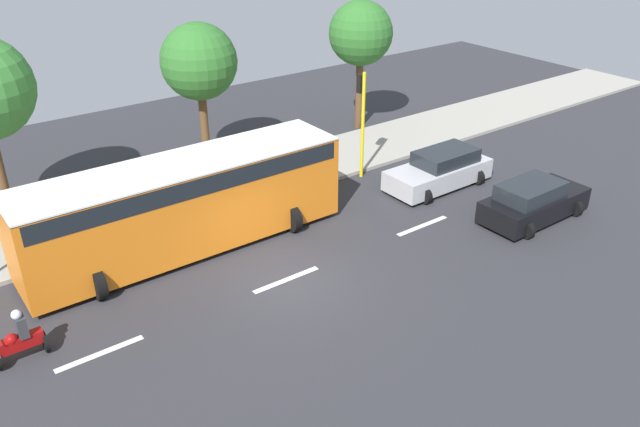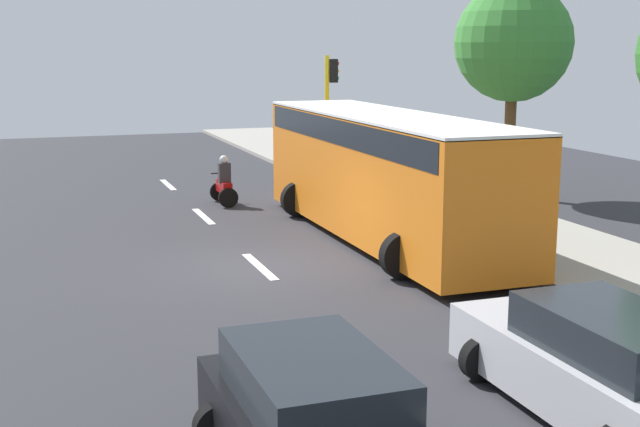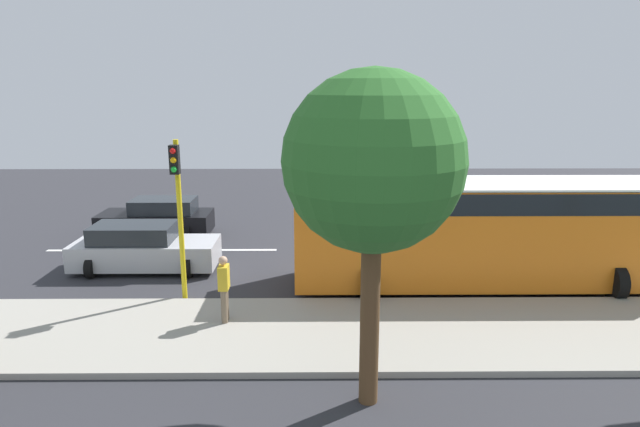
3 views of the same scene
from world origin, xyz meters
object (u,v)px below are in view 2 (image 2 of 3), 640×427
city_bus (384,167)px  street_tree_center (514,43)px  motorcycle (224,184)px  traffic_light_midblock (330,104)px  car_silver (599,366)px

city_bus → street_tree_center: street_tree_center is taller
motorcycle → traffic_light_midblock: size_ratio=0.34×
car_silver → street_tree_center: (7.84, 14.88, 4.16)m
city_bus → traffic_light_midblock: bearing=80.6°
car_silver → traffic_light_midblock: 18.05m
car_silver → city_bus: bearing=81.5°
motorcycle → street_tree_center: 10.03m
car_silver → street_tree_center: 17.32m
traffic_light_midblock → street_tree_center: (5.08, -2.82, 1.94)m
motorcycle → street_tree_center: size_ratio=0.23×
motorcycle → traffic_light_midblock: bearing=15.4°
car_silver → traffic_light_midblock: bearing=81.1°
street_tree_center → traffic_light_midblock: bearing=150.9°
motorcycle → street_tree_center: bearing=-11.2°
city_bus → motorcycle: city_bus is taller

